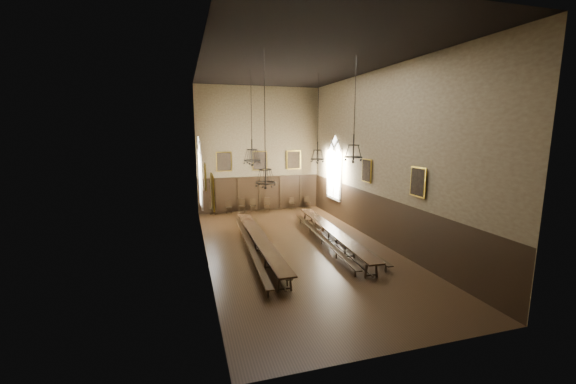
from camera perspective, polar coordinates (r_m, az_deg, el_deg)
name	(u,v)px	position (r m, az deg, el deg)	size (l,w,h in m)	color
floor	(297,248)	(18.25, 1.44, -8.99)	(9.00, 18.00, 0.02)	black
ceiling	(298,63)	(17.52, 1.57, 20.14)	(9.00, 18.00, 0.02)	black
wall_back	(259,150)	(26.01, -4.67, 6.84)	(9.00, 0.02, 9.00)	#746647
wall_front	(409,189)	(9.23, 19.02, 0.54)	(9.00, 0.02, 9.00)	#746647
wall_left	(203,162)	(16.49, -13.63, 4.76)	(0.02, 18.00, 9.00)	#746647
wall_right	(379,157)	(19.18, 14.48, 5.43)	(0.02, 18.00, 9.00)	#746647
wainscot_panelling	(297,224)	(17.88, 1.45, -5.16)	(9.00, 18.00, 2.50)	black
table_left	(260,245)	(17.50, -4.60, -8.49)	(0.71, 9.93, 0.77)	black
table_right	(332,237)	(18.85, 7.19, -7.16)	(1.24, 9.97, 0.78)	black
bench_left_outer	(250,247)	(17.48, -6.20, -8.85)	(0.75, 10.33, 0.46)	black
bench_left_inner	(267,244)	(17.93, -3.45, -8.39)	(0.75, 9.48, 0.43)	black
bench_right_inner	(322,239)	(18.74, 5.46, -7.61)	(0.83, 9.39, 0.42)	black
bench_right_outer	(343,238)	(19.19, 8.95, -7.29)	(0.32, 9.12, 0.41)	black
chair_0	(213,211)	(25.60, -12.08, -3.00)	(0.40, 0.40, 0.86)	black
chair_1	(229,210)	(25.71, -9.53, -2.82)	(0.41, 0.41, 0.92)	black
chair_2	(242,208)	(25.89, -7.46, -2.61)	(0.56, 0.56, 1.01)	black
chair_3	(253,208)	(26.02, -5.64, -2.57)	(0.43, 0.43, 0.92)	black
chair_4	(267,207)	(26.22, -3.39, -2.41)	(0.51, 0.51, 0.97)	black
chair_6	(292,206)	(26.78, 0.68, -2.20)	(0.43, 0.43, 0.86)	black
chair_7	(307,205)	(27.05, 3.15, -2.06)	(0.42, 0.42, 0.91)	black
chandelier_back_left	(252,155)	(19.04, -5.82, 6.00)	(0.91, 0.91, 4.85)	black
chandelier_back_right	(317,153)	(20.38, 4.79, 6.27)	(0.80, 0.80, 4.87)	black
chandelier_front_left	(265,173)	(14.29, -3.67, 3.02)	(0.82, 0.82, 5.32)	black
chandelier_front_right	(353,150)	(15.71, 10.53, 6.68)	(0.80, 0.80, 4.38)	black
portrait_back_0	(224,162)	(25.53, -10.32, 4.85)	(1.10, 0.12, 1.40)	gold
portrait_back_1	(260,161)	(25.94, -4.59, 5.06)	(1.10, 0.12, 1.40)	gold
portrait_back_2	(294,160)	(26.60, 0.92, 5.21)	(1.10, 0.12, 1.40)	gold
portrait_left_0	(205,176)	(17.58, -13.27, 2.46)	(0.12, 1.00, 1.30)	gold
portrait_left_1	(212,192)	(13.13, -12.11, 0.01)	(0.12, 1.00, 1.30)	gold
portrait_right_0	(367,171)	(20.06, 12.60, 3.39)	(0.12, 1.00, 1.30)	gold
portrait_right_1	(418,182)	(16.30, 20.26, 1.53)	(0.12, 1.00, 1.30)	gold
window_right	(334,168)	(24.12, 7.50, 3.91)	(0.20, 2.20, 4.60)	white
window_left	(200,172)	(22.07, -14.07, 3.14)	(0.20, 2.20, 4.60)	white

